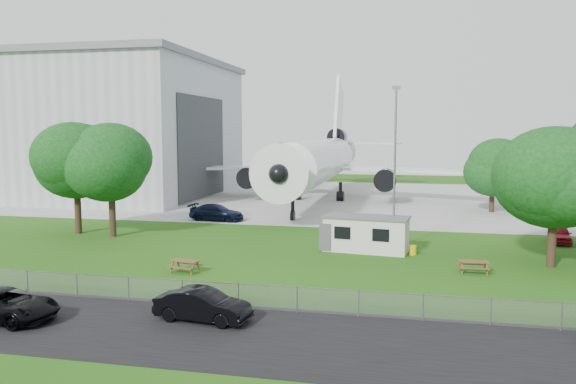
% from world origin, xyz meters
% --- Properties ---
extents(ground, '(160.00, 160.00, 0.00)m').
position_xyz_m(ground, '(0.00, 0.00, 0.00)').
color(ground, '#2F6616').
extents(asphalt_strip, '(120.00, 8.00, 0.02)m').
position_xyz_m(asphalt_strip, '(0.00, -13.00, 0.01)').
color(asphalt_strip, black).
rests_on(asphalt_strip, ground).
extents(concrete_apron, '(120.00, 46.00, 0.03)m').
position_xyz_m(concrete_apron, '(0.00, 38.00, 0.01)').
color(concrete_apron, '#B7B7B2').
rests_on(concrete_apron, ground).
extents(hangar, '(43.00, 31.00, 18.55)m').
position_xyz_m(hangar, '(-37.97, 36.00, 9.41)').
color(hangar, '#B2B7BC').
rests_on(hangar, ground).
extents(airliner, '(46.36, 47.73, 17.69)m').
position_xyz_m(airliner, '(-2.00, 35.86, 5.27)').
color(airliner, white).
rests_on(airliner, ground).
extents(site_cabin, '(6.90, 3.48, 2.62)m').
position_xyz_m(site_cabin, '(6.25, 5.50, 1.31)').
color(site_cabin, silver).
rests_on(site_cabin, ground).
extents(picnic_west, '(2.05, 1.82, 0.76)m').
position_xyz_m(picnic_west, '(-4.46, -3.19, 0.00)').
color(picnic_west, brown).
rests_on(picnic_west, ground).
extents(picnic_east, '(1.86, 1.57, 0.76)m').
position_xyz_m(picnic_east, '(13.31, 0.46, 0.00)').
color(picnic_east, brown).
rests_on(picnic_east, ground).
extents(fence, '(58.00, 0.04, 1.30)m').
position_xyz_m(fence, '(0.00, -9.50, 0.00)').
color(fence, gray).
rests_on(fence, ground).
extents(lamp_mast, '(0.16, 0.16, 12.00)m').
position_xyz_m(lamp_mast, '(8.20, 6.20, 6.00)').
color(lamp_mast, slate).
rests_on(lamp_mast, ground).
extents(tree_west_big, '(7.94, 7.94, 10.17)m').
position_xyz_m(tree_west_big, '(-18.81, 7.59, 6.19)').
color(tree_west_big, '#382619').
rests_on(tree_west_big, ground).
extents(tree_west_small, '(7.02, 7.02, 9.56)m').
position_xyz_m(tree_west_small, '(-15.10, 6.84, 6.04)').
color(tree_west_small, '#382619').
rests_on(tree_west_small, ground).
extents(tree_east_front, '(8.20, 8.20, 9.85)m').
position_xyz_m(tree_east_front, '(18.46, 3.19, 5.74)').
color(tree_east_front, '#382619').
rests_on(tree_east_front, ground).
extents(tree_far_apron, '(6.87, 6.87, 8.23)m').
position_xyz_m(tree_far_apron, '(18.20, 28.54, 4.79)').
color(tree_far_apron, '#382619').
rests_on(tree_far_apron, ground).
extents(car_centre_sedan, '(4.70, 2.13, 1.50)m').
position_xyz_m(car_centre_sedan, '(-0.09, -11.63, 0.75)').
color(car_centre_sedan, black).
rests_on(car_centre_sedan, ground).
extents(car_west_estate, '(5.50, 3.03, 1.46)m').
position_xyz_m(car_west_estate, '(-9.23, -13.45, 0.73)').
color(car_west_estate, black).
rests_on(car_west_estate, ground).
extents(car_ne_hatch, '(2.18, 4.15, 1.35)m').
position_xyz_m(car_ne_hatch, '(21.12, 11.92, 0.67)').
color(car_ne_hatch, maroon).
rests_on(car_ne_hatch, ground).
extents(car_apron_van, '(5.69, 2.73, 1.60)m').
position_xyz_m(car_apron_van, '(-9.36, 16.68, 0.80)').
color(car_apron_van, black).
rests_on(car_apron_van, ground).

